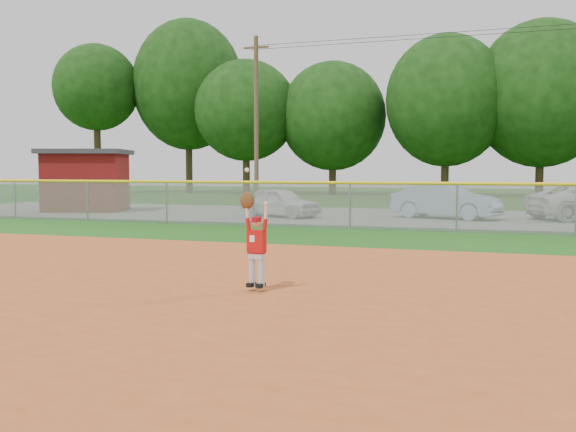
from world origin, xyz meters
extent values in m
plane|color=#1A4E12|center=(0.00, 0.00, 0.00)|extent=(120.00, 120.00, 0.00)
cube|color=#A9491E|center=(0.00, -3.00, 0.02)|extent=(24.00, 16.00, 0.04)
cube|color=slate|center=(0.00, 16.00, 0.01)|extent=(44.00, 10.00, 0.03)
imported|color=white|center=(-3.84, 14.11, 0.62)|extent=(3.74, 2.49, 1.18)
imported|color=#83A4C3|center=(2.55, 15.38, 0.71)|extent=(4.37, 2.65, 1.36)
cube|color=#570C0C|center=(-13.51, 14.72, 1.32)|extent=(4.01, 3.49, 2.63)
cube|color=#333338|center=(-13.51, 14.72, 2.74)|extent=(4.54, 4.02, 0.21)
cube|color=gray|center=(0.00, 10.00, 0.75)|extent=(40.00, 0.03, 1.50)
cylinder|color=yellow|center=(0.00, 10.00, 1.50)|extent=(40.00, 0.10, 0.10)
cylinder|color=gray|center=(-13.33, 10.00, 0.75)|extent=(0.06, 0.06, 1.50)
cylinder|color=gray|center=(-10.00, 10.00, 0.75)|extent=(0.06, 0.06, 1.50)
cylinder|color=gray|center=(-6.67, 10.00, 0.75)|extent=(0.06, 0.06, 1.50)
cylinder|color=gray|center=(-3.33, 10.00, 0.75)|extent=(0.06, 0.06, 1.50)
cylinder|color=gray|center=(0.00, 10.00, 0.75)|extent=(0.06, 0.06, 1.50)
cylinder|color=gray|center=(3.33, 10.00, 0.75)|extent=(0.06, 0.06, 1.50)
cylinder|color=gray|center=(6.67, 10.00, 0.75)|extent=(0.06, 0.06, 1.50)
cylinder|color=#4C3823|center=(-8.00, 22.00, 4.50)|extent=(0.24, 0.24, 9.00)
cube|color=#4C3823|center=(-8.00, 22.00, 8.40)|extent=(1.40, 0.10, 0.10)
cylinder|color=black|center=(1.00, 22.00, 8.30)|extent=(18.50, 0.02, 0.02)
cylinder|color=black|center=(1.00, 22.00, 8.50)|extent=(18.50, 0.02, 0.02)
cylinder|color=#422D1C|center=(-27.25, 35.02, 2.93)|extent=(0.56, 0.56, 5.87)
ellipsoid|color=#193F0F|center=(-27.25, 35.02, 8.67)|extent=(6.95, 6.95, 7.05)
cylinder|color=#422D1C|center=(-20.61, 38.40, 3.05)|extent=(0.56, 0.56, 6.10)
ellipsoid|color=#193F0F|center=(-20.61, 38.40, 9.01)|extent=(9.19, 9.19, 10.85)
cylinder|color=#422D1C|center=(-14.62, 36.53, 2.22)|extent=(0.56, 0.56, 4.43)
ellipsoid|color=#193F0F|center=(-14.62, 36.53, 6.55)|extent=(8.01, 8.01, 7.88)
cylinder|color=#422D1C|center=(-8.07, 38.17, 2.05)|extent=(0.56, 0.56, 4.11)
ellipsoid|color=#193F0F|center=(-8.07, 38.17, 6.07)|extent=(8.19, 8.19, 8.39)
cylinder|color=#422D1C|center=(0.53, 37.14, 2.32)|extent=(0.56, 0.56, 4.64)
ellipsoid|color=#193F0F|center=(0.53, 37.14, 6.86)|extent=(8.57, 8.57, 9.43)
cylinder|color=#422D1C|center=(6.92, 38.34, 2.44)|extent=(0.56, 0.56, 4.89)
ellipsoid|color=#193F0F|center=(6.92, 38.34, 7.22)|extent=(9.41, 9.41, 10.28)
cylinder|color=silver|center=(1.05, -0.97, 0.33)|extent=(0.11, 0.11, 0.45)
cylinder|color=silver|center=(1.21, -0.99, 0.33)|extent=(0.11, 0.11, 0.45)
cube|color=black|center=(1.04, -1.00, 0.14)|extent=(0.11, 0.19, 0.06)
cube|color=black|center=(1.21, -1.02, 0.14)|extent=(0.11, 0.19, 0.06)
cube|color=silver|center=(1.13, -0.98, 0.58)|extent=(0.25, 0.15, 0.09)
cube|color=maroon|center=(1.13, -0.98, 0.64)|extent=(0.26, 0.16, 0.04)
cube|color=#B90F0D|center=(1.13, -0.98, 0.81)|extent=(0.29, 0.17, 0.34)
cube|color=white|center=(1.08, -1.05, 0.86)|extent=(0.08, 0.01, 0.10)
sphere|color=beige|center=(1.13, -0.98, 1.11)|extent=(0.17, 0.17, 0.15)
cylinder|color=#A00915|center=(1.13, -0.98, 1.15)|extent=(0.17, 0.17, 0.07)
cube|color=#A00915|center=(1.12, -1.06, 1.12)|extent=(0.13, 0.10, 0.01)
cylinder|color=#B90F0D|center=(0.98, -0.96, 1.07)|extent=(0.09, 0.07, 0.19)
cylinder|color=beige|center=(0.97, -0.96, 1.26)|extent=(0.07, 0.06, 0.20)
ellipsoid|color=#4C2D14|center=(0.97, -0.96, 1.44)|extent=(0.25, 0.13, 0.27)
sphere|color=white|center=(0.97, -0.96, 1.91)|extent=(0.08, 0.08, 0.07)
cylinder|color=#B90F0D|center=(1.27, -0.99, 1.07)|extent=(0.09, 0.07, 0.19)
cylinder|color=beige|center=(1.29, -1.00, 1.26)|extent=(0.07, 0.06, 0.20)
sphere|color=beige|center=(1.29, -1.00, 1.39)|extent=(0.08, 0.08, 0.07)
camera|label=1|loc=(4.76, -10.11, 1.90)|focal=40.00mm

